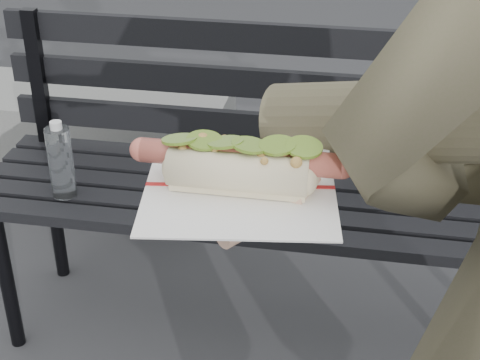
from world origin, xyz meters
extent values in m
cylinder|color=black|center=(-0.76, 0.76, 0.23)|extent=(0.04, 0.04, 0.45)
cylinder|color=black|center=(-0.76, 1.10, 0.23)|extent=(0.04, 0.04, 0.45)
cube|color=black|center=(-0.09, 0.75, 0.47)|extent=(1.50, 0.07, 0.03)
cube|color=black|center=(-0.09, 0.84, 0.47)|extent=(1.50, 0.07, 0.03)
cube|color=black|center=(-0.09, 0.93, 0.47)|extent=(1.50, 0.07, 0.03)
cube|color=black|center=(-0.09, 1.02, 0.47)|extent=(1.50, 0.07, 0.03)
cube|color=black|center=(-0.09, 1.11, 0.47)|extent=(1.50, 0.07, 0.03)
cube|color=black|center=(-0.76, 1.12, 0.67)|extent=(0.04, 0.03, 0.42)
cube|color=black|center=(-0.09, 1.14, 0.57)|extent=(1.50, 0.02, 0.08)
cube|color=black|center=(-0.09, 1.14, 0.70)|extent=(1.50, 0.02, 0.08)
cube|color=black|center=(-0.09, 1.14, 0.83)|extent=(1.50, 0.02, 0.08)
cylinder|color=white|center=(-0.59, 0.82, 0.57)|extent=(0.06, 0.06, 0.19)
cylinder|color=white|center=(-0.59, 0.82, 0.68)|extent=(0.03, 0.03, 0.02)
cube|color=slate|center=(-0.92, 1.66, 0.20)|extent=(1.20, 0.40, 0.40)
cylinder|color=#D8A384|center=(0.09, -0.09, 1.08)|extent=(0.09, 0.08, 0.07)
ellipsoid|color=#D8A384|center=(0.05, -0.10, 1.08)|extent=(0.10, 0.12, 0.03)
cylinder|color=#D8A384|center=(-0.01, -0.13, 1.08)|extent=(0.06, 0.02, 0.02)
cylinder|color=#D8A384|center=(-0.01, -0.11, 1.08)|extent=(0.06, 0.02, 0.02)
cylinder|color=#D8A384|center=(-0.01, -0.09, 1.08)|extent=(0.06, 0.02, 0.02)
cylinder|color=#D8A384|center=(-0.01, -0.07, 1.08)|extent=(0.06, 0.02, 0.02)
cylinder|color=#D8A384|center=(0.06, -0.15, 1.08)|extent=(0.04, 0.05, 0.02)
cube|color=white|center=(0.05, -0.10, 1.09)|extent=(0.21, 0.21, 0.00)
cube|color=#B21E1E|center=(0.05, -0.10, 1.10)|extent=(0.19, 0.03, 0.00)
cylinder|color=#C45B4B|center=(0.05, -0.10, 1.13)|extent=(0.20, 0.02, 0.02)
sphere|color=#C45B4B|center=(-0.05, -0.10, 1.13)|extent=(0.02, 0.02, 0.02)
sphere|color=#C45B4B|center=(0.15, -0.10, 1.13)|extent=(0.03, 0.02, 0.02)
sphere|color=#9E6B2D|center=(-0.01, -0.10, 1.14)|extent=(0.01, 0.01, 0.01)
sphere|color=#9E6B2D|center=(-0.01, -0.11, 1.14)|extent=(0.01, 0.01, 0.01)
sphere|color=#9E6B2D|center=(0.01, -0.09, 1.14)|extent=(0.01, 0.01, 0.01)
sphere|color=#9E6B2D|center=(0.01, -0.09, 1.13)|extent=(0.01, 0.01, 0.01)
sphere|color=#9E6B2D|center=(0.04, -0.08, 1.14)|extent=(0.01, 0.01, 0.01)
sphere|color=#9E6B2D|center=(0.02, -0.11, 1.13)|extent=(0.01, 0.01, 0.01)
sphere|color=#9E6B2D|center=(0.09, -0.11, 1.13)|extent=(0.01, 0.01, 0.01)
sphere|color=#9E6B2D|center=(0.07, -0.08, 1.13)|extent=(0.01, 0.01, 0.01)
sphere|color=#9E6B2D|center=(0.08, -0.11, 1.13)|extent=(0.01, 0.01, 0.01)
sphere|color=#9E6B2D|center=(0.07, -0.08, 1.13)|extent=(0.01, 0.01, 0.01)
sphere|color=#9E6B2D|center=(0.06, -0.08, 1.14)|extent=(0.01, 0.01, 0.01)
sphere|color=#9E6B2D|center=(0.02, -0.11, 1.14)|extent=(0.01, 0.01, 0.01)
sphere|color=#9E6B2D|center=(0.06, -0.11, 1.13)|extent=(0.01, 0.01, 0.01)
sphere|color=#9E6B2D|center=(0.10, -0.12, 1.14)|extent=(0.01, 0.01, 0.01)
sphere|color=#9E6B2D|center=(0.01, -0.08, 1.14)|extent=(0.01, 0.01, 0.01)
sphere|color=#9E6B2D|center=(0.02, -0.08, 1.13)|extent=(0.01, 0.01, 0.01)
sphere|color=#9E6B2D|center=(0.07, -0.12, 1.14)|extent=(0.01, 0.01, 0.01)
sphere|color=#9E6B2D|center=(0.10, -0.09, 1.14)|extent=(0.01, 0.01, 0.01)
sphere|color=#9E6B2D|center=(0.02, -0.11, 1.13)|extent=(0.01, 0.01, 0.01)
sphere|color=#9E6B2D|center=(0.10, -0.10, 1.13)|extent=(0.01, 0.01, 0.01)
sphere|color=#9E6B2D|center=(0.02, -0.09, 1.13)|extent=(0.01, 0.01, 0.01)
sphere|color=#9E6B2D|center=(0.00, -0.08, 1.14)|extent=(0.01, 0.01, 0.01)
sphere|color=#9E6B2D|center=(0.01, -0.09, 1.14)|extent=(0.01, 0.01, 0.01)
sphere|color=#9E6B2D|center=(0.01, -0.08, 1.13)|extent=(0.01, 0.01, 0.01)
sphere|color=#9E6B2D|center=(0.05, -0.09, 1.13)|extent=(0.01, 0.01, 0.01)
sphere|color=#9E6B2D|center=(0.08, -0.07, 1.14)|extent=(0.01, 0.01, 0.01)
sphere|color=#9E6B2D|center=(0.09, -0.09, 1.14)|extent=(0.01, 0.01, 0.01)
sphere|color=#9E6B2D|center=(0.07, -0.11, 1.14)|extent=(0.01, 0.01, 0.01)
cylinder|color=olive|center=(-0.02, -0.10, 1.14)|extent=(0.04, 0.04, 0.01)
cylinder|color=olive|center=(0.01, -0.10, 1.14)|extent=(0.04, 0.04, 0.01)
cylinder|color=olive|center=(0.03, -0.10, 1.14)|extent=(0.04, 0.04, 0.01)
cylinder|color=olive|center=(0.06, -0.10, 1.14)|extent=(0.04, 0.04, 0.01)
cylinder|color=olive|center=(0.08, -0.10, 1.14)|extent=(0.04, 0.04, 0.01)
cylinder|color=olive|center=(0.11, -0.10, 1.14)|extent=(0.04, 0.04, 0.01)
cube|color=brown|center=(-1.07, 1.80, 0.00)|extent=(0.04, 0.05, 0.00)
cube|color=brown|center=(0.63, 2.23, 0.00)|extent=(0.06, 0.08, 0.00)
camera|label=1|loc=(0.16, -0.73, 1.46)|focal=55.00mm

